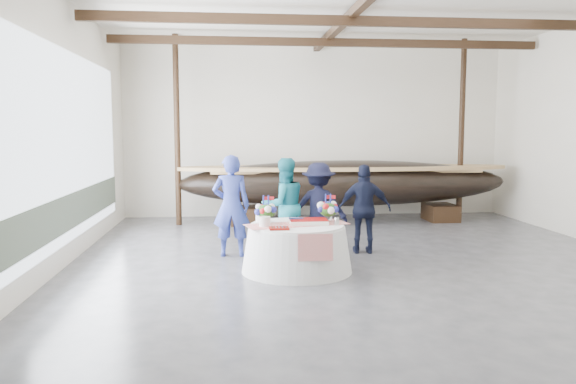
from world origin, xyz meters
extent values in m
cube|color=#3D3D42|center=(0.00, 0.00, 0.00)|extent=(10.00, 12.00, 0.01)
cube|color=silver|center=(0.00, 6.00, 2.25)|extent=(10.00, 0.02, 4.50)
cube|color=silver|center=(-5.00, 0.00, 2.25)|extent=(0.02, 12.00, 4.50)
cube|color=black|center=(0.00, 1.50, 4.25)|extent=(9.80, 0.12, 0.18)
cube|color=black|center=(0.00, 4.00, 4.25)|extent=(9.80, 0.12, 0.18)
cylinder|color=black|center=(-3.50, 4.72, 2.25)|extent=(0.14, 0.14, 4.50)
cylinder|color=black|center=(3.50, 4.72, 2.25)|extent=(0.14, 0.14, 4.50)
cube|color=silver|center=(-4.95, 1.00, 2.00)|extent=(0.02, 7.00, 3.20)
cube|color=#596654|center=(-4.94, 1.00, 0.90)|extent=(0.02, 7.00, 0.60)
cube|color=black|center=(-1.89, 4.72, 0.20)|extent=(0.72, 0.92, 0.41)
cube|color=black|center=(3.02, 4.72, 0.20)|extent=(0.72, 0.92, 0.41)
ellipsoid|color=black|center=(0.57, 4.72, 0.97)|extent=(8.19, 1.64, 1.13)
cube|color=#9E7A4C|center=(0.57, 4.72, 1.28)|extent=(6.55, 1.08, 0.06)
cone|color=silver|center=(-1.19, -0.02, 0.37)|extent=(1.78, 1.78, 0.73)
cylinder|color=silver|center=(-1.19, -0.02, 0.74)|extent=(1.51, 1.51, 0.04)
cube|color=red|center=(-1.19, -0.02, 0.77)|extent=(1.73, 0.94, 0.01)
cube|color=white|center=(-1.01, -0.02, 0.80)|extent=(0.60, 0.40, 0.07)
cylinder|color=white|center=(-1.72, -0.17, 0.84)|extent=(0.18, 0.18, 0.16)
cylinder|color=white|center=(-1.75, 0.30, 0.86)|extent=(0.18, 0.18, 0.19)
cube|color=#6A0D09|center=(-1.52, -0.44, 0.78)|extent=(0.30, 0.24, 0.03)
cone|color=silver|center=(-0.57, -0.14, 0.82)|extent=(0.09, 0.09, 0.12)
imported|color=navy|center=(-2.24, 1.20, 0.92)|extent=(0.69, 0.48, 1.83)
imported|color=teal|center=(-1.26, 1.41, 0.88)|extent=(1.01, 0.88, 1.76)
imported|color=black|center=(-0.61, 1.48, 0.83)|extent=(1.17, 0.80, 1.67)
imported|color=black|center=(0.21, 1.21, 0.82)|extent=(1.01, 0.53, 1.65)
camera|label=1|loc=(-2.23, -8.84, 2.26)|focal=35.00mm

